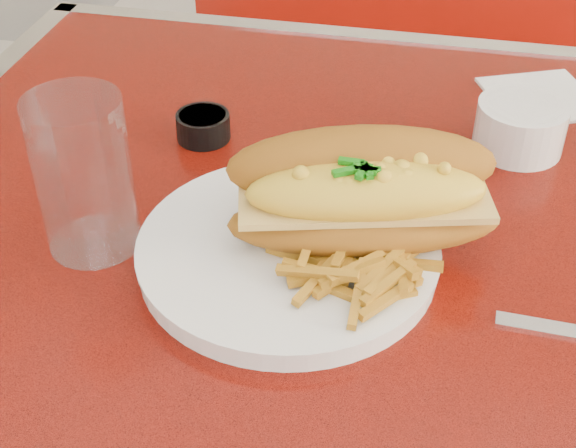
% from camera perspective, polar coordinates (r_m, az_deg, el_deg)
% --- Properties ---
extents(diner_table, '(1.23, 0.83, 0.77)m').
position_cam_1_polar(diner_table, '(0.84, 13.33, -9.73)').
color(diner_table, red).
rests_on(diner_table, ground).
extents(booth_bench_far, '(1.20, 0.51, 0.90)m').
position_cam_1_polar(booth_bench_far, '(1.67, 12.46, 3.07)').
color(booth_bench_far, '#96140A').
rests_on(booth_bench_far, ground).
extents(dinner_plate, '(0.27, 0.27, 0.02)m').
position_cam_1_polar(dinner_plate, '(0.68, 0.00, -1.97)').
color(dinner_plate, white).
rests_on(dinner_plate, diner_table).
extents(mac_hoagie, '(0.25, 0.16, 0.10)m').
position_cam_1_polar(mac_hoagie, '(0.67, 5.41, 2.23)').
color(mac_hoagie, '#A7661A').
rests_on(mac_hoagie, dinner_plate).
extents(fries_pile, '(0.12, 0.11, 0.03)m').
position_cam_1_polar(fries_pile, '(0.64, 4.70, -2.54)').
color(fries_pile, gold).
rests_on(fries_pile, dinner_plate).
extents(fork, '(0.04, 0.14, 0.00)m').
position_cam_1_polar(fork, '(0.70, 5.31, -0.44)').
color(fork, silver).
rests_on(fork, dinner_plate).
extents(gravy_ramekin, '(0.12, 0.12, 0.05)m').
position_cam_1_polar(gravy_ramekin, '(0.85, 16.20, 6.76)').
color(gravy_ramekin, white).
rests_on(gravy_ramekin, diner_table).
extents(sauce_cup_left, '(0.07, 0.07, 0.03)m').
position_cam_1_polar(sauce_cup_left, '(0.85, -6.06, 7.01)').
color(sauce_cup_left, black).
rests_on(sauce_cup_left, diner_table).
extents(water_tumbler, '(0.10, 0.10, 0.14)m').
position_cam_1_polar(water_tumbler, '(0.69, -14.31, 3.37)').
color(water_tumbler, silver).
rests_on(water_tumbler, diner_table).
extents(paper_napkin, '(0.15, 0.15, 0.00)m').
position_cam_1_polar(paper_napkin, '(0.97, 17.56, 8.57)').
color(paper_napkin, white).
rests_on(paper_napkin, diner_table).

